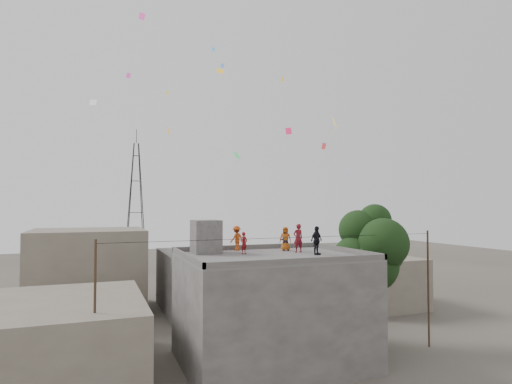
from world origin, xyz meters
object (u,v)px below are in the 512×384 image
stair_head_box (206,237)px  person_dark_adult (317,240)px  person_red_adult (298,238)px  transmission_tower (136,206)px  tree (372,250)px

stair_head_box → person_dark_adult: stair_head_box is taller
person_red_adult → person_dark_adult: (0.42, -1.57, -0.04)m
stair_head_box → transmission_tower: transmission_tower is taller
tree → stair_head_box: bearing=169.3°
person_red_adult → person_dark_adult: size_ratio=1.05×
person_red_adult → tree: bearing=172.1°
stair_head_box → person_red_adult: (5.42, -1.63, -0.12)m
transmission_tower → person_red_adult: transmission_tower is taller
tree → transmission_tower: bearing=106.1°
person_red_adult → stair_head_box: bearing=-20.6°
stair_head_box → person_red_adult: bearing=-16.8°
tree → transmission_tower: (-11.37, 39.40, 2.97)m
transmission_tower → person_dark_adult: 41.19m
tree → person_red_adult: 5.24m
person_red_adult → person_dark_adult: bearing=101.2°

